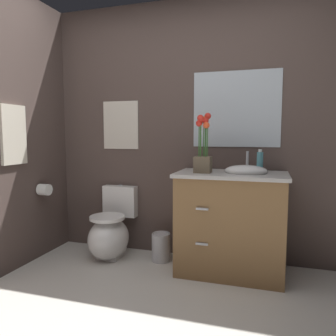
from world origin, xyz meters
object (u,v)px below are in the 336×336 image
at_px(toilet, 111,233).
at_px(soap_bottle, 260,162).
at_px(wall_mirror, 236,109).
at_px(toilet_paper_roll, 44,190).
at_px(vanity_cabinet, 231,222).
at_px(hanging_towel, 14,135).
at_px(flower_vase, 203,151).
at_px(wall_poster, 121,125).
at_px(trash_bin, 161,247).

xyz_separation_m(toilet, soap_bottle, (1.41, 0.08, 0.74)).
height_order(wall_mirror, toilet_paper_roll, wall_mirror).
xyz_separation_m(vanity_cabinet, hanging_towel, (-1.84, -0.48, 0.76)).
height_order(toilet, flower_vase, flower_vase).
xyz_separation_m(vanity_cabinet, flower_vase, (-0.24, -0.07, 0.62)).
distance_m(vanity_cabinet, wall_poster, 1.49).
distance_m(vanity_cabinet, flower_vase, 0.67).
xyz_separation_m(wall_poster, toilet_paper_roll, (-0.61, -0.46, -0.63)).
distance_m(toilet, trash_bin, 0.52).
height_order(toilet, hanging_towel, hanging_towel).
relative_size(flower_vase, trash_bin, 1.88).
bearing_deg(vanity_cabinet, hanging_towel, -165.42).
height_order(vanity_cabinet, hanging_towel, hanging_towel).
bearing_deg(toilet_paper_roll, soap_bottle, 7.83).
distance_m(wall_mirror, toilet_paper_roll, 2.00).
bearing_deg(hanging_towel, vanity_cabinet, 14.58).
xyz_separation_m(vanity_cabinet, soap_bottle, (0.23, 0.11, 0.52)).
xyz_separation_m(soap_bottle, wall_mirror, (-0.23, 0.19, 0.47)).
distance_m(vanity_cabinet, toilet_paper_roll, 1.81).
height_order(vanity_cabinet, soap_bottle, soap_bottle).
bearing_deg(hanging_towel, flower_vase, 14.48).
distance_m(vanity_cabinet, hanging_towel, 2.05).
distance_m(soap_bottle, toilet_paper_roll, 2.05).
bearing_deg(wall_poster, soap_bottle, -7.58).
xyz_separation_m(flower_vase, hanging_towel, (-1.60, -0.41, 0.13)).
distance_m(toilet, vanity_cabinet, 1.20).
relative_size(soap_bottle, toilet_paper_roll, 1.82).
height_order(toilet, wall_mirror, wall_mirror).
bearing_deg(trash_bin, flower_vase, -18.03).
relative_size(wall_mirror, hanging_towel, 1.54).
relative_size(trash_bin, toilet_paper_roll, 2.47).
bearing_deg(wall_poster, wall_mirror, 0.00).
bearing_deg(toilet, wall_poster, 90.00).
height_order(wall_poster, toilet_paper_roll, wall_poster).
bearing_deg(toilet, soap_bottle, 3.28).
height_order(flower_vase, trash_bin, flower_vase).
bearing_deg(flower_vase, vanity_cabinet, 15.19).
distance_m(vanity_cabinet, trash_bin, 0.74).
relative_size(flower_vase, wall_poster, 1.04).
bearing_deg(toilet_paper_roll, wall_poster, 37.34).
bearing_deg(trash_bin, soap_bottle, 2.12).
distance_m(trash_bin, wall_poster, 1.30).
height_order(soap_bottle, hanging_towel, hanging_towel).
bearing_deg(vanity_cabinet, wall_mirror, 90.51).
bearing_deg(toilet_paper_roll, flower_vase, 3.88).
xyz_separation_m(wall_mirror, toilet_paper_roll, (-1.78, -0.46, -0.77)).
distance_m(soap_bottle, trash_bin, 1.23).
relative_size(soap_bottle, wall_mirror, 0.25).
bearing_deg(flower_vase, wall_mirror, 56.51).
xyz_separation_m(wall_poster, hanging_towel, (-0.66, -0.77, -0.10)).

